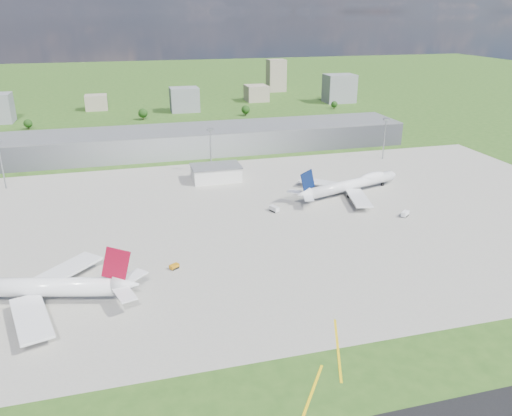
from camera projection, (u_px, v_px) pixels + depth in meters
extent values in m
plane|color=#2A5019|center=(186.00, 158.00, 319.04)|extent=(1400.00, 1400.00, 0.00)
cube|color=gray|center=(241.00, 221.00, 222.56)|extent=(360.00, 190.00, 0.08)
cube|color=gray|center=(183.00, 141.00, 329.77)|extent=(300.00, 42.00, 15.00)
cube|color=silver|center=(216.00, 173.00, 275.03)|extent=(26.00, 16.00, 8.00)
cylinder|color=gray|center=(2.00, 166.00, 258.99)|extent=(0.70, 0.70, 25.00)
cylinder|color=gray|center=(211.00, 152.00, 285.40)|extent=(0.70, 0.70, 25.00)
cube|color=gray|center=(210.00, 130.00, 280.70)|extent=(3.50, 2.00, 1.20)
cylinder|color=gray|center=(384.00, 140.00, 311.80)|extent=(0.70, 0.70, 25.00)
cube|color=gray|center=(386.00, 119.00, 307.10)|extent=(3.50, 2.00, 1.20)
cylinder|color=silver|center=(22.00, 287.00, 158.44)|extent=(58.17, 20.47, 6.05)
cone|color=silver|center=(126.00, 284.00, 158.41)|extent=(9.33, 7.88, 6.05)
cube|color=#931108|center=(16.00, 292.00, 159.12)|extent=(47.08, 14.38, 1.31)
cube|color=silver|center=(31.00, 318.00, 145.80)|extent=(15.77, 27.70, 0.91)
cube|color=silver|center=(65.00, 270.00, 172.56)|extent=(24.85, 25.08, 0.91)
cube|color=maroon|center=(116.00, 264.00, 155.73)|extent=(9.86, 3.00, 12.19)
cylinder|color=#38383D|center=(29.00, 316.00, 150.01)|extent=(6.18, 4.51, 3.23)
cylinder|color=#38383D|center=(55.00, 281.00, 169.72)|extent=(6.18, 4.51, 3.23)
cube|color=black|center=(37.00, 306.00, 155.84)|extent=(1.87, 1.58, 2.52)
cube|color=black|center=(48.00, 291.00, 164.29)|extent=(1.87, 1.58, 2.52)
cylinder|color=silver|center=(352.00, 184.00, 254.79)|extent=(54.41, 21.92, 5.53)
cone|color=silver|center=(393.00, 175.00, 269.72)|extent=(5.92, 6.62, 5.53)
cone|color=silver|center=(303.00, 194.00, 238.94)|extent=(8.47, 7.42, 5.53)
cube|color=#1B4998|center=(354.00, 187.00, 256.31)|extent=(43.94, 15.81, 1.16)
ellipsoid|color=silver|center=(373.00, 177.00, 261.37)|extent=(18.54, 10.60, 4.98)
cube|color=silver|center=(323.00, 183.00, 262.01)|extent=(23.78, 22.73, 0.80)
cube|color=silver|center=(359.00, 198.00, 240.75)|extent=(13.22, 26.04, 0.80)
cube|color=#08163E|center=(308.00, 181.00, 237.66)|extent=(8.61, 3.10, 10.78)
cylinder|color=#38383D|center=(334.00, 188.00, 259.99)|extent=(5.54, 4.20, 2.85)
cylinder|color=#38383D|center=(316.00, 185.00, 264.42)|extent=(5.54, 4.20, 2.85)
cylinder|color=#38383D|center=(356.00, 197.00, 247.39)|extent=(5.54, 4.20, 2.85)
cylinder|color=#38383D|center=(361.00, 204.00, 237.81)|extent=(5.54, 4.20, 2.85)
cube|color=black|center=(338.00, 191.00, 256.66)|extent=(1.68, 1.45, 2.23)
cube|color=black|center=(349.00, 196.00, 250.36)|extent=(1.68, 1.45, 2.23)
cube|color=black|center=(383.00, 184.00, 267.32)|extent=(1.68, 1.45, 2.23)
cube|color=#BE760B|center=(174.00, 266.00, 180.85)|extent=(3.93, 3.45, 1.37)
cube|color=black|center=(174.00, 268.00, 181.10)|extent=(3.55, 3.26, 0.70)
cube|color=silver|center=(274.00, 209.00, 232.61)|extent=(4.04, 5.56, 2.24)
cube|color=black|center=(274.00, 211.00, 233.02)|extent=(3.85, 4.90, 0.70)
cube|color=white|center=(405.00, 214.00, 226.99)|extent=(5.03, 4.63, 2.08)
cube|color=black|center=(405.00, 216.00, 227.37)|extent=(4.55, 4.28, 0.70)
cube|color=gray|center=(96.00, 102.00, 472.84)|extent=(20.00, 18.00, 14.00)
cube|color=slate|center=(184.00, 100.00, 463.61)|extent=(26.00, 20.00, 22.00)
cube|color=gray|center=(256.00, 93.00, 519.87)|extent=(22.00, 24.00, 16.00)
cube|color=slate|center=(339.00, 88.00, 509.90)|extent=(30.00, 22.00, 28.00)
cube|color=gray|center=(276.00, 76.00, 579.73)|extent=(20.00, 18.00, 36.00)
cylinder|color=#382314|center=(29.00, 128.00, 395.45)|extent=(0.70, 0.70, 3.00)
sphere|color=black|center=(28.00, 123.00, 394.21)|extent=(6.75, 6.75, 6.75)
cylinder|color=#382314|center=(143.00, 118.00, 430.42)|extent=(0.70, 0.70, 3.60)
sphere|color=black|center=(143.00, 113.00, 428.94)|extent=(8.10, 8.10, 8.10)
cylinder|color=#382314|center=(246.00, 114.00, 447.57)|extent=(0.70, 0.70, 3.40)
sphere|color=black|center=(246.00, 110.00, 446.16)|extent=(7.65, 7.65, 7.65)
cylinder|color=#382314|center=(334.00, 108.00, 478.27)|extent=(0.70, 0.70, 2.80)
sphere|color=black|center=(334.00, 104.00, 477.11)|extent=(6.30, 6.30, 6.30)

